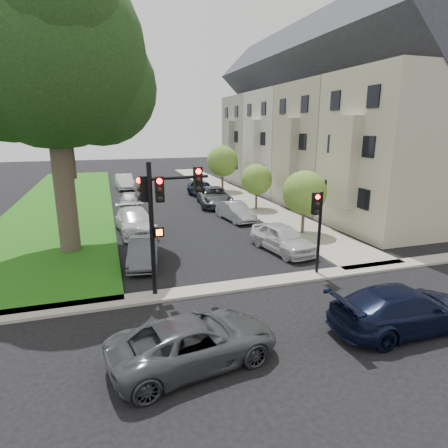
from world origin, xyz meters
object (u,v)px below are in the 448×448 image
object	(u,v)px
traffic_signal_main	(162,205)
car_parked_3	(202,189)
small_tree_a	(304,193)
eucalyptus	(48,53)
car_parked_2	(214,196)
traffic_signal_secondary	(318,218)
car_cross_near	(194,341)
car_parked_1	(235,211)
car_cross_far	(404,309)
car_parked_5	(143,252)
car_parked_9	(125,182)
car_parked_6	(135,221)
small_tree_c	(222,161)
car_parked_7	(129,200)
car_parked_0	(282,238)
small_tree_b	(257,180)

from	to	relation	value
traffic_signal_main	car_parked_3	world-z (taller)	traffic_signal_main
car_parked_3	small_tree_a	bearing A→B (deg)	-86.67
eucalyptus	car_parked_2	world-z (taller)	eucalyptus
traffic_signal_secondary	car_cross_near	distance (m)	8.49
car_parked_1	car_parked_2	bearing A→B (deg)	82.01
car_cross_far	car_parked_5	world-z (taller)	car_cross_far
traffic_signal_secondary	car_parked_9	xyz separation A→B (m)	(-6.85, 27.94, -1.91)
car_parked_6	traffic_signal_secondary	bearing A→B (deg)	-57.64
small_tree_c	car_parked_5	bearing A→B (deg)	-117.79
car_cross_far	car_parked_7	world-z (taller)	car_cross_far
traffic_signal_secondary	car_parked_0	distance (m)	4.02
small_tree_a	small_tree_c	size ratio (longest dim) A/B	0.85
small_tree_b	car_parked_2	xyz separation A→B (m)	(-2.74, 2.81, -1.70)
small_tree_b	car_parked_2	distance (m)	4.28
small_tree_c	car_cross_near	distance (m)	29.28
traffic_signal_secondary	car_parked_1	size ratio (longest dim) A/B	0.95
car_parked_3	eucalyptus	bearing A→B (deg)	-135.83
small_tree_a	traffic_signal_secondary	world-z (taller)	small_tree_a
car_cross_far	car_parked_2	world-z (taller)	car_parked_2
traffic_signal_secondary	car_parked_7	distance (m)	18.90
car_parked_5	car_parked_7	distance (m)	13.65
traffic_signal_main	traffic_signal_secondary	xyz separation A→B (m)	(6.83, -0.04, -1.00)
car_cross_near	car_parked_5	size ratio (longest dim) A/B	1.25
car_cross_near	eucalyptus	bearing A→B (deg)	9.44
traffic_signal_main	car_parked_3	xyz separation A→B (m)	(6.85, 20.66, -2.91)
small_tree_a	car_cross_far	bearing A→B (deg)	-102.28
small_tree_c	car_cross_near	bearing A→B (deg)	-108.98
small_tree_c	traffic_signal_main	xyz separation A→B (m)	(-9.58, -22.79, 0.52)
eucalyptus	small_tree_a	xyz separation A→B (m)	(13.70, -0.93, -7.32)
car_parked_5	car_parked_7	bearing A→B (deg)	97.68
car_parked_3	car_parked_6	distance (m)	13.19
small_tree_c	car_parked_7	size ratio (longest dim) A/B	1.21
small_tree_b	car_parked_9	size ratio (longest dim) A/B	0.79
eucalyptus	car_parked_7	bearing A→B (deg)	69.59
car_parked_0	car_parked_2	world-z (taller)	car_parked_2
car_parked_6	car_cross_far	bearing A→B (deg)	-67.25
car_parked_5	small_tree_c	bearing A→B (deg)	70.89
car_cross_far	car_cross_near	bearing A→B (deg)	87.06
small_tree_a	car_parked_2	distance (m)	10.96
car_parked_3	car_parked_6	size ratio (longest dim) A/B	0.86
car_parked_1	car_parked_3	distance (m)	9.82
small_tree_b	car_parked_0	xyz separation A→B (m)	(-2.65, -10.15, -1.73)
car_parked_7	small_tree_a	bearing A→B (deg)	-42.75
car_parked_7	eucalyptus	bearing A→B (deg)	-103.92
car_parked_2	car_parked_6	xyz separation A→B (m)	(-7.21, -6.82, -0.02)
traffic_signal_main	car_parked_2	distance (m)	18.04
car_cross_far	car_parked_6	bearing A→B (deg)	26.74
car_parked_6	traffic_signal_main	bearing A→B (deg)	-92.12
eucalyptus	car_parked_5	size ratio (longest dim) A/B	3.74
car_parked_3	car_parked_5	bearing A→B (deg)	-120.59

